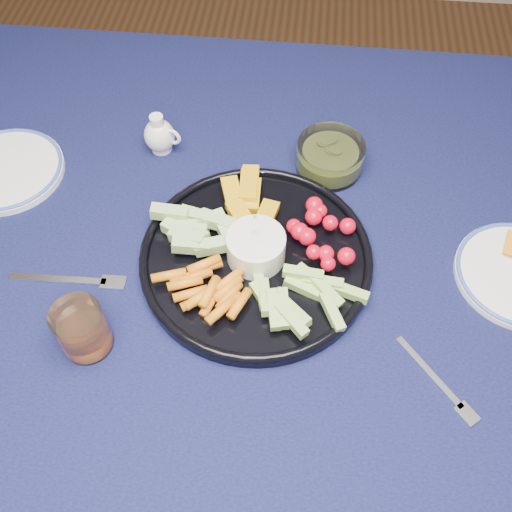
# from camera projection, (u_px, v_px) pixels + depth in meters

# --- Properties ---
(dining_table) EXTENTS (1.67, 1.07, 0.75)m
(dining_table) POSITION_uv_depth(u_px,v_px,m) (263.00, 272.00, 0.99)
(dining_table) COLOR #482918
(dining_table) RESTS_ON ground
(crudite_platter) EXTENTS (0.36, 0.36, 0.12)m
(crudite_platter) POSITION_uv_depth(u_px,v_px,m) (254.00, 254.00, 0.88)
(crudite_platter) COLOR black
(crudite_platter) RESTS_ON dining_table
(creamer_pitcher) EXTENTS (0.07, 0.05, 0.08)m
(creamer_pitcher) POSITION_uv_depth(u_px,v_px,m) (160.00, 135.00, 1.01)
(creamer_pitcher) COLOR white
(creamer_pitcher) RESTS_ON dining_table
(pickle_bowl) EXTENTS (0.12, 0.12, 0.05)m
(pickle_bowl) POSITION_uv_depth(u_px,v_px,m) (330.00, 158.00, 0.99)
(pickle_bowl) COLOR white
(pickle_bowl) RESTS_ON dining_table
(juice_tumbler) EXTENTS (0.07, 0.07, 0.08)m
(juice_tumbler) POSITION_uv_depth(u_px,v_px,m) (83.00, 331.00, 0.79)
(juice_tumbler) COLOR white
(juice_tumbler) RESTS_ON dining_table
(fork_left) EXTENTS (0.18, 0.03, 0.00)m
(fork_left) POSITION_uv_depth(u_px,v_px,m) (77.00, 281.00, 0.88)
(fork_left) COLOR white
(fork_left) RESTS_ON dining_table
(fork_right) EXTENTS (0.11, 0.12, 0.00)m
(fork_right) POSITION_uv_depth(u_px,v_px,m) (442.00, 386.00, 0.78)
(fork_right) COLOR white
(fork_right) RESTS_ON dining_table
(side_plate_extra) EXTENTS (0.20, 0.20, 0.02)m
(side_plate_extra) POSITION_uv_depth(u_px,v_px,m) (6.00, 170.00, 1.00)
(side_plate_extra) COLOR white
(side_plate_extra) RESTS_ON dining_table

